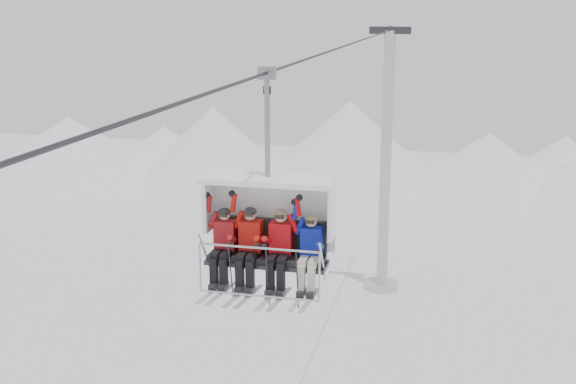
% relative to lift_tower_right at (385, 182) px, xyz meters
% --- Properties ---
extents(ridgeline, '(72.00, 21.00, 7.00)m').
position_rel_lift_tower_right_xyz_m(ridgeline, '(-1.58, 20.05, -2.94)').
color(ridgeline, white).
rests_on(ridgeline, ground).
extents(lift_tower_right, '(2.00, 1.80, 13.48)m').
position_rel_lift_tower_right_xyz_m(lift_tower_right, '(0.00, 0.00, 0.00)').
color(lift_tower_right, '#B8BAC0').
rests_on(lift_tower_right, ground).
extents(haul_cable, '(0.06, 50.00, 0.06)m').
position_rel_lift_tower_right_xyz_m(haul_cable, '(0.00, -22.00, 7.52)').
color(haul_cable, '#2A2B2F').
rests_on(haul_cable, lift_tower_left).
extents(chairlift_carrier, '(2.38, 1.17, 3.98)m').
position_rel_lift_tower_right_xyz_m(chairlift_carrier, '(0.00, -23.50, 4.90)').
color(chairlift_carrier, black).
rests_on(chairlift_carrier, haul_cable).
extents(skier_far_left, '(0.39, 1.69, 1.55)m').
position_rel_lift_tower_right_xyz_m(skier_far_left, '(-0.80, -23.81, 4.41)').
color(skier_far_left, '#A6151B').
rests_on(skier_far_left, chairlift_carrier).
extents(skier_center_left, '(0.41, 1.69, 1.62)m').
position_rel_lift_tower_right_xyz_m(skier_center_left, '(-0.31, -23.81, 4.43)').
color(skier_center_left, red).
rests_on(skier_center_left, chairlift_carrier).
extents(skier_center_right, '(0.41, 1.69, 1.62)m').
position_rel_lift_tower_right_xyz_m(skier_center_right, '(0.26, -23.81, 4.43)').
color(skier_center_right, red).
rests_on(skier_center_right, chairlift_carrier).
extents(skier_far_right, '(0.38, 1.69, 1.52)m').
position_rel_lift_tower_right_xyz_m(skier_far_right, '(0.82, -23.82, 4.40)').
color(skier_far_right, '#1020A8').
rests_on(skier_far_right, chairlift_carrier).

